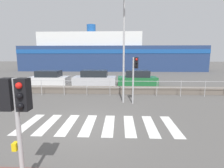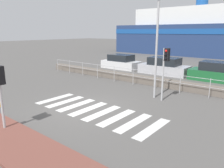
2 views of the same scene
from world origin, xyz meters
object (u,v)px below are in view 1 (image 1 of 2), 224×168
at_px(streetlamp, 124,38).
at_px(parked_car_green, 137,79).
at_px(traffic_light_near, 16,105).
at_px(traffic_light_far, 135,70).
at_px(parked_car_white, 49,78).
at_px(parked_car_silver, 95,78).
at_px(ferry_boat, 108,55).

distance_m(streetlamp, parked_car_green, 8.13).
distance_m(traffic_light_near, traffic_light_far, 7.97).
bearing_deg(parked_car_white, traffic_light_near, -70.01).
xyz_separation_m(streetlamp, parked_car_white, (-7.74, 7.20, -3.44)).
xyz_separation_m(traffic_light_far, parked_car_green, (0.90, 7.29, -1.50)).
xyz_separation_m(streetlamp, parked_car_green, (1.60, 7.20, -3.42)).
bearing_deg(parked_car_silver, traffic_light_near, -88.24).
bearing_deg(parked_car_white, parked_car_silver, -0.00).
bearing_deg(traffic_light_near, traffic_light_far, 66.98).
distance_m(traffic_light_far, parked_car_white, 11.26).
bearing_deg(traffic_light_near, ferry_boat, 90.49).
distance_m(traffic_light_near, ferry_boat, 33.57).
relative_size(traffic_light_far, streetlamp, 0.44).
height_order(traffic_light_far, ferry_boat, ferry_boat).
bearing_deg(streetlamp, traffic_light_far, -7.20).
relative_size(ferry_boat, parked_car_white, 9.00).
xyz_separation_m(traffic_light_far, parked_car_white, (-8.44, 7.29, -1.52)).
relative_size(traffic_light_far, parked_car_green, 0.73).
xyz_separation_m(streetlamp, ferry_boat, (-2.70, 26.13, -0.90)).
height_order(streetlamp, parked_car_green, streetlamp).
bearing_deg(parked_car_green, traffic_light_near, -105.35).
relative_size(ferry_boat, parked_car_green, 8.96).
xyz_separation_m(parked_car_silver, parked_car_green, (4.46, 0.00, -0.00)).
height_order(streetlamp, parked_car_silver, streetlamp).
relative_size(traffic_light_near, parked_car_green, 0.64).
xyz_separation_m(ferry_boat, parked_car_green, (4.30, -18.92, -2.52)).
distance_m(ferry_boat, parked_car_green, 19.57).
height_order(traffic_light_far, parked_car_green, traffic_light_far).
bearing_deg(ferry_boat, traffic_light_far, -82.61).
bearing_deg(parked_car_green, streetlamp, -102.49).
bearing_deg(parked_car_green, parked_car_white, 180.00).
relative_size(streetlamp, ferry_boat, 0.18).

